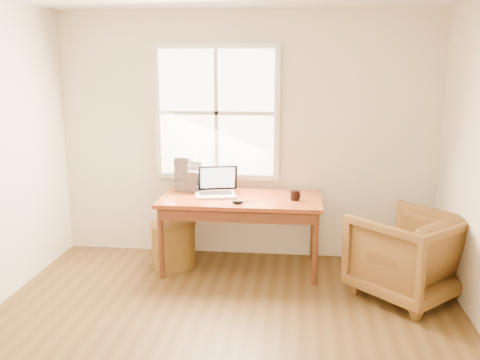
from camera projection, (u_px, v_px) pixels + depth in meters
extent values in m
cube|color=beige|center=(246.00, 136.00, 5.66)|extent=(4.00, 0.02, 2.60)
cube|color=silver|center=(217.00, 113.00, 5.60)|extent=(1.32, 0.05, 1.42)
cube|color=white|center=(216.00, 113.00, 5.57)|extent=(1.20, 0.02, 1.30)
cube|color=silver|center=(216.00, 113.00, 5.56)|extent=(0.04, 0.02, 1.30)
cube|color=silver|center=(216.00, 113.00, 5.56)|extent=(1.20, 0.02, 0.04)
cube|color=brown|center=(241.00, 199.00, 5.34)|extent=(1.60, 0.80, 0.04)
imported|color=brown|center=(407.00, 255.00, 4.76)|extent=(1.19, 1.19, 0.77)
cylinder|color=brown|center=(173.00, 245.00, 5.52)|extent=(0.58, 0.58, 0.44)
ellipsoid|color=black|center=(238.00, 202.00, 5.09)|extent=(0.12, 0.07, 0.04)
cylinder|color=black|center=(295.00, 195.00, 5.22)|extent=(0.11, 0.11, 0.10)
cube|color=silver|center=(194.00, 175.00, 5.64)|extent=(0.18, 0.17, 0.31)
cube|color=#27272C|center=(192.00, 182.00, 5.53)|extent=(0.15, 0.14, 0.22)
cube|color=#92949E|center=(184.00, 174.00, 5.57)|extent=(0.18, 0.16, 0.36)
cube|color=silver|center=(201.00, 182.00, 5.60)|extent=(0.16, 0.14, 0.19)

